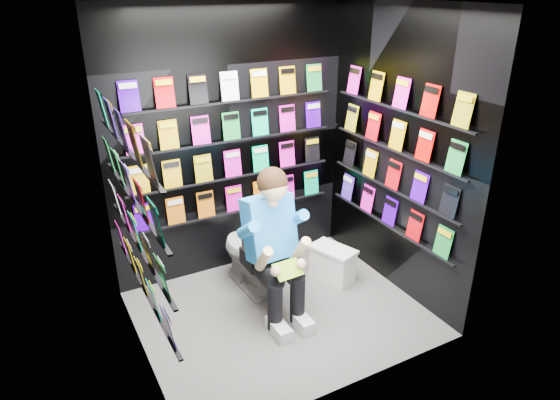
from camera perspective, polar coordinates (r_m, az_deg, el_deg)
floor at (r=4.59m, az=0.06°, el=-12.80°), size 2.40×2.40×0.00m
ceiling at (r=3.68m, az=0.08°, el=21.67°), size 2.40×2.40×0.00m
wall_back at (r=4.81m, az=-5.65°, el=6.31°), size 2.40×0.04×2.60m
wall_front at (r=3.19m, az=8.67°, el=-3.33°), size 2.40×0.04×2.60m
wall_left at (r=3.59m, az=-17.05°, el=-0.94°), size 0.04×2.00×2.60m
wall_right at (r=4.61m, az=13.35°, el=5.01°), size 0.04×2.00×2.60m
comics_back at (r=4.78m, az=-5.51°, el=6.27°), size 2.10×0.06×1.37m
comics_left at (r=3.59m, az=-16.59°, el=-0.78°), size 0.06×1.70×1.37m
comics_right at (r=4.59m, az=13.07°, el=5.02°), size 0.06×1.70×1.37m
toilet at (r=4.77m, az=-3.40°, el=-6.03°), size 0.46×0.77×0.73m
longbox at (r=5.00m, az=6.03°, el=-7.37°), size 0.36×0.47×0.31m
longbox_lid at (r=4.92m, az=6.11°, el=-5.65°), size 0.38×0.50×0.03m
reader at (r=4.26m, az=-1.36°, el=-3.23°), size 0.61×0.85×1.52m
held_comic at (r=4.10m, az=0.92°, el=-7.94°), size 0.24×0.15×0.10m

